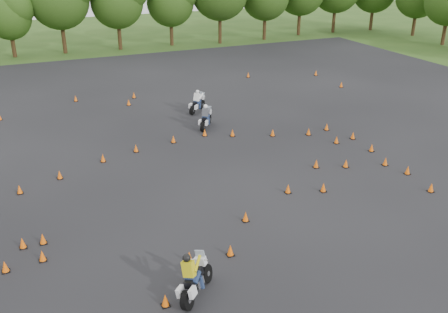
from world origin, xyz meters
name	(u,v)px	position (x,y,z in m)	size (l,w,h in m)	color
ground	(258,211)	(0.00, 0.00, 0.00)	(140.00, 140.00, 0.00)	#2D5119
asphalt_pad	(210,163)	(0.00, 6.00, 0.01)	(62.00, 62.00, 0.00)	black
treeline	(130,14)	(2.86, 34.91, 4.63)	(87.03, 32.64, 10.72)	#264212
traffic_cones	(208,165)	(-0.37, 5.35, 0.23)	(36.74, 33.54, 0.45)	#FD640A
rider_grey	(206,116)	(1.96, 11.57, 0.85)	(2.19, 0.67, 1.69)	#46494F
rider_yellow	(199,274)	(-4.68, -4.50, 0.89)	(2.29, 0.70, 1.77)	gold
rider_white	(197,100)	(2.64, 15.06, 0.86)	(2.22, 0.68, 1.72)	white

